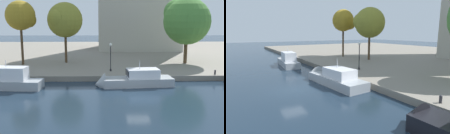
% 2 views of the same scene
% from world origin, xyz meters
% --- Properties ---
extents(ground_plane, '(220.00, 220.00, 0.00)m').
position_xyz_m(ground_plane, '(0.00, 0.00, 0.00)').
color(ground_plane, '#192838').
extents(dock_promenade, '(120.00, 55.00, 0.72)m').
position_xyz_m(dock_promenade, '(0.00, 35.02, 0.36)').
color(dock_promenade, gray).
rests_on(dock_promenade, ground_plane).
extents(motor_yacht_0, '(9.93, 3.21, 4.31)m').
position_xyz_m(motor_yacht_0, '(-16.03, 4.05, 0.75)').
color(motor_yacht_0, '#9EA3A8').
rests_on(motor_yacht_0, ground_plane).
extents(motor_yacht_1, '(9.86, 3.62, 4.22)m').
position_xyz_m(motor_yacht_1, '(-0.18, 5.10, 0.58)').
color(motor_yacht_1, '#9EA3A8').
rests_on(motor_yacht_1, ground_plane).
extents(mooring_bollard_0, '(0.26, 0.26, 0.65)m').
position_xyz_m(mooring_bollard_0, '(11.50, 8.31, 1.07)').
color(mooring_bollard_0, '#2D2D33').
rests_on(mooring_bollard_0, dock_promenade).
extents(lamp_post, '(0.40, 0.40, 4.08)m').
position_xyz_m(lamp_post, '(-2.80, 11.01, 3.24)').
color(lamp_post, black).
rests_on(lamp_post, dock_promenade).
extents(tree_0, '(7.86, 8.16, 11.05)m').
position_xyz_m(tree_0, '(10.06, 18.45, 8.03)').
color(tree_0, '#4C3823').
rests_on(tree_0, dock_promenade).
extents(tree_1, '(4.82, 4.82, 10.49)m').
position_xyz_m(tree_1, '(-17.26, 17.50, 8.77)').
color(tree_1, '#4C3823').
rests_on(tree_1, dock_promenade).
extents(tree_2, '(5.99, 6.06, 10.34)m').
position_xyz_m(tree_2, '(-10.61, 18.89, 8.04)').
color(tree_2, '#4C3823').
rests_on(tree_2, dock_promenade).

